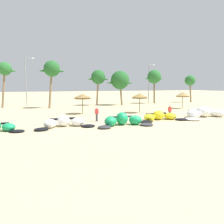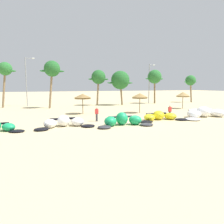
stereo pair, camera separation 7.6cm
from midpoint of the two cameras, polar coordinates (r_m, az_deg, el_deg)
ground_plane at (r=23.07m, az=5.60°, el=-2.86°), size 260.00×260.00×0.00m
kite_left at (r=21.03m, az=-12.79°, el=-2.79°), size 6.01×2.71×1.13m
kite_left_of_center at (r=21.29m, az=3.11°, el=-2.31°), size 6.08×2.92×1.31m
kite_center at (r=25.19m, az=13.02°, el=-1.22°), size 6.41×2.97×1.06m
kite_right_of_center at (r=29.19m, az=24.21°, el=-0.32°), size 8.41×3.91×1.35m
beach_umbrella_near_van at (r=29.99m, az=-7.91°, el=4.23°), size 2.40×2.40×2.87m
beach_umbrella_middle at (r=31.18m, az=7.65°, el=4.38°), size 2.33×2.33×2.92m
beach_umbrella_near_palms at (r=38.90m, az=18.79°, el=4.54°), size 2.32×2.32×2.93m
person_near_kites at (r=26.76m, az=15.52°, el=0.07°), size 0.36×0.24×1.62m
person_by_umbrellas at (r=23.70m, az=-4.09°, el=-0.57°), size 0.36×0.24×1.62m
palm_leftmost at (r=43.05m, az=-27.03°, el=10.14°), size 3.63×2.42×8.25m
palm_left at (r=39.13m, az=-15.93°, el=11.05°), size 4.22×2.81×8.40m
palm_left_of_gap at (r=43.03m, az=-3.64°, el=9.34°), size 4.29×2.86×7.19m
palm_center_left at (r=43.49m, az=2.32°, el=8.61°), size 5.68×3.79×7.05m
palm_center_right at (r=48.84m, az=11.55°, el=9.28°), size 4.65×3.10×7.58m
palm_right_of_gap at (r=54.32m, az=20.60°, el=7.92°), size 3.68×2.45×6.52m
lamppost_west at (r=44.47m, az=-22.07°, el=8.27°), size 1.83×0.24×9.45m
lamppost_west_center at (r=48.63m, az=10.22°, el=8.12°), size 1.55×0.24×8.81m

